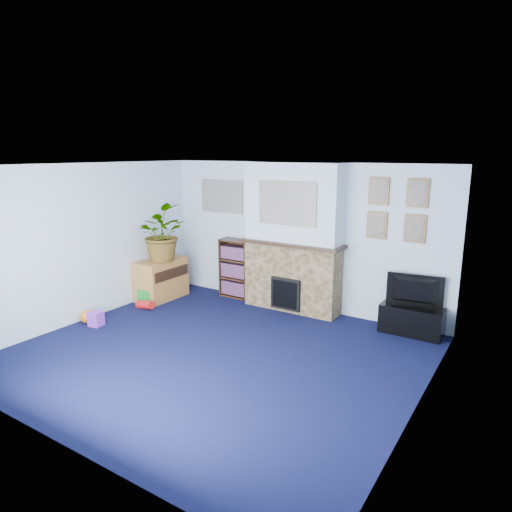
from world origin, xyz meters
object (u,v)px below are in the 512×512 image
Objects in this scene: television at (414,291)px; bookshelf at (236,270)px; tv_stand at (412,319)px; sideboard at (161,279)px.

bookshelf is at bearing -8.83° from television.
tv_stand is 0.41m from television.
bookshelf reaches higher than sideboard.
tv_stand is 4.25m from sideboard.
sideboard is at bearing -170.31° from tv_stand.
bookshelf is at bearing 178.59° from tv_stand.
bookshelf is 1.35m from sideboard.
television is 0.87× the size of sideboard.
sideboard is at bearing -143.75° from bookshelf.
sideboard is at bearing 2.16° from television.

